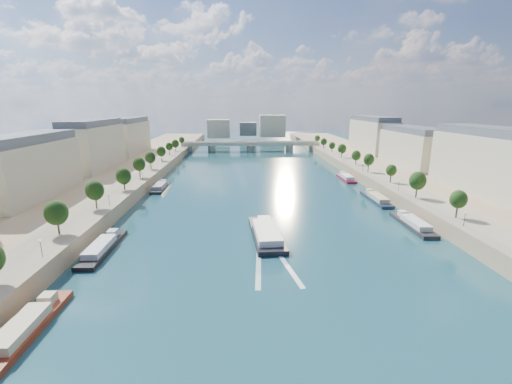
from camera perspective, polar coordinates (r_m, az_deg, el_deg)
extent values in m
plane|color=#0D383B|center=(146.40, 0.89, -0.50)|extent=(700.00, 700.00, 0.00)
cube|color=#9E8460|center=(158.58, -26.05, 0.11)|extent=(44.00, 520.00, 5.00)
cube|color=#9E8460|center=(166.50, 26.47, 0.68)|extent=(44.00, 520.00, 5.00)
cube|color=gray|center=(152.67, -20.98, 1.10)|extent=(14.00, 520.00, 0.10)
cube|color=gray|center=(159.20, 21.85, 1.54)|extent=(14.00, 520.00, 0.10)
cylinder|color=#382B1E|center=(99.93, -30.13, -5.52)|extent=(0.50, 0.50, 3.82)
ellipsoid|color=#153411|center=(98.89, -30.39, -3.55)|extent=(4.80, 4.80, 5.52)
cylinder|color=#382B1E|center=(120.65, -25.05, -1.74)|extent=(0.50, 0.50, 3.82)
ellipsoid|color=#153411|center=(119.79, -25.23, -0.09)|extent=(4.80, 4.80, 5.52)
cylinder|color=#382B1E|center=(142.40, -21.50, 0.92)|extent=(0.50, 0.50, 3.82)
ellipsoid|color=#153411|center=(141.67, -21.63, 2.33)|extent=(4.80, 4.80, 5.52)
cylinder|color=#382B1E|center=(164.78, -18.90, 2.87)|extent=(0.50, 0.50, 3.82)
ellipsoid|color=#153411|center=(164.15, -19.00, 4.09)|extent=(4.80, 4.80, 5.52)
cylinder|color=#382B1E|center=(187.56, -16.92, 4.34)|extent=(0.50, 0.50, 3.82)
ellipsoid|color=#153411|center=(187.01, -17.00, 5.42)|extent=(4.80, 4.80, 5.52)
cylinder|color=#382B1E|center=(210.61, -15.37, 5.49)|extent=(0.50, 0.50, 3.82)
ellipsoid|color=#153411|center=(210.12, -15.44, 6.45)|extent=(4.80, 4.80, 5.52)
cylinder|color=#382B1E|center=(233.85, -14.12, 6.41)|extent=(0.50, 0.50, 3.82)
ellipsoid|color=#153411|center=(233.41, -14.18, 7.28)|extent=(4.80, 4.80, 5.52)
cylinder|color=#382B1E|center=(257.23, -13.10, 7.16)|extent=(0.50, 0.50, 3.82)
ellipsoid|color=#153411|center=(256.83, -13.14, 7.95)|extent=(4.80, 4.80, 5.52)
cylinder|color=#382B1E|center=(280.72, -12.24, 7.78)|extent=(0.50, 0.50, 3.82)
ellipsoid|color=#153411|center=(280.35, -12.28, 8.51)|extent=(4.80, 4.80, 5.52)
cylinder|color=#382B1E|center=(115.53, 31.09, -3.15)|extent=(0.50, 0.50, 3.82)
ellipsoid|color=#153411|center=(114.63, 31.32, -1.43)|extent=(4.80, 4.80, 5.52)
cylinder|color=#382B1E|center=(135.28, 25.60, -0.17)|extent=(0.50, 0.50, 3.82)
ellipsoid|color=#153411|center=(134.51, 25.76, 1.32)|extent=(4.80, 4.80, 5.52)
cylinder|color=#382B1E|center=(156.23, 21.54, 2.04)|extent=(0.50, 0.50, 3.82)
ellipsoid|color=#153411|center=(155.56, 21.66, 3.33)|extent=(4.80, 4.80, 5.52)
cylinder|color=#382B1E|center=(177.95, 18.45, 3.71)|extent=(0.50, 0.50, 3.82)
ellipsoid|color=#153411|center=(177.37, 18.54, 4.85)|extent=(4.80, 4.80, 5.52)
cylinder|color=#382B1E|center=(200.19, 16.03, 5.00)|extent=(0.50, 0.50, 3.82)
ellipsoid|color=#153411|center=(199.67, 16.10, 6.02)|extent=(4.80, 4.80, 5.52)
cylinder|color=#382B1E|center=(222.80, 14.09, 6.03)|extent=(0.50, 0.50, 3.82)
ellipsoid|color=#153411|center=(222.33, 14.14, 6.95)|extent=(4.80, 4.80, 5.52)
cylinder|color=#382B1E|center=(245.67, 12.50, 6.86)|extent=(0.50, 0.50, 3.82)
ellipsoid|color=#153411|center=(245.24, 12.55, 7.70)|extent=(4.80, 4.80, 5.52)
cylinder|color=#382B1E|center=(268.73, 11.18, 7.55)|extent=(0.50, 0.50, 3.82)
ellipsoid|color=#153411|center=(268.35, 11.22, 8.31)|extent=(4.80, 4.80, 5.52)
cylinder|color=#382B1E|center=(291.95, 10.07, 8.12)|extent=(0.50, 0.50, 3.82)
ellipsoid|color=#153411|center=(291.60, 10.10, 8.83)|extent=(4.80, 4.80, 5.52)
cylinder|color=black|center=(88.90, -32.17, -8.06)|extent=(0.14, 0.14, 4.00)
sphere|color=#FFE5B2|center=(88.20, -32.35, -6.80)|extent=(0.36, 0.36, 0.36)
cylinder|color=black|center=(123.29, -23.30, -1.19)|extent=(0.14, 0.14, 4.00)
sphere|color=#FFE5B2|center=(122.79, -23.39, -0.24)|extent=(0.36, 0.36, 0.36)
cylinder|color=black|center=(160.30, -18.43, 2.63)|extent=(0.14, 0.14, 4.00)
sphere|color=#FFE5B2|center=(159.92, -18.49, 3.37)|extent=(0.36, 0.36, 0.36)
cylinder|color=black|center=(198.48, -15.40, 4.99)|extent=(0.14, 0.14, 4.00)
sphere|color=#FFE5B2|center=(198.17, -15.44, 5.59)|extent=(0.36, 0.36, 0.36)
cylinder|color=black|center=(237.26, -13.34, 6.58)|extent=(0.14, 0.14, 4.00)
sphere|color=#FFE5B2|center=(237.00, -13.37, 7.08)|extent=(0.36, 0.36, 0.36)
cylinder|color=black|center=(110.19, 31.42, -3.92)|extent=(0.14, 0.14, 4.00)
sphere|color=#FFE5B2|center=(109.62, 31.56, -2.87)|extent=(0.36, 0.36, 0.36)
cylinder|color=black|center=(143.66, 22.70, 0.95)|extent=(0.14, 0.14, 4.00)
sphere|color=#FFE5B2|center=(143.23, 22.78, 1.77)|extent=(0.36, 0.36, 0.36)
cylinder|color=black|center=(179.82, 17.37, 3.92)|extent=(0.14, 0.14, 4.00)
sphere|color=#FFE5B2|center=(179.48, 17.42, 4.58)|extent=(0.36, 0.36, 0.36)
cylinder|color=black|center=(217.33, 13.83, 5.87)|extent=(0.14, 0.14, 4.00)
sphere|color=#FFE5B2|center=(217.04, 13.86, 6.42)|extent=(0.36, 0.36, 0.36)
cylinder|color=black|center=(255.60, 11.32, 7.22)|extent=(0.14, 0.14, 4.00)
sphere|color=#FFE5B2|center=(255.35, 11.35, 7.69)|extent=(0.36, 0.36, 0.36)
cube|color=#C1B794|center=(147.39, -33.78, 3.13)|extent=(16.00, 52.00, 20.00)
cube|color=#474C54|center=(146.06, -34.41, 7.58)|extent=(14.72, 50.44, 3.20)
cube|color=#C1B794|center=(198.74, -25.35, 6.48)|extent=(16.00, 52.00, 20.00)
cube|color=#474C54|center=(197.76, -25.71, 9.80)|extent=(14.72, 50.44, 3.20)
cube|color=#C1B794|center=(252.98, -20.41, 8.36)|extent=(16.00, 52.00, 20.00)
cube|color=#474C54|center=(252.21, -20.64, 10.98)|extent=(14.72, 50.44, 3.20)
cube|color=#C1B794|center=(157.36, 34.08, 3.65)|extent=(16.00, 52.00, 20.00)
cube|color=#474C54|center=(156.12, 34.67, 7.83)|extent=(14.72, 50.44, 3.20)
cube|color=#C1B794|center=(206.24, 24.60, 6.80)|extent=(16.00, 52.00, 20.00)
cube|color=#474C54|center=(205.29, 24.94, 10.00)|extent=(14.72, 50.44, 3.20)
cube|color=#C1B794|center=(258.91, 18.81, 8.62)|extent=(16.00, 52.00, 20.00)
cube|color=#474C54|center=(258.16, 19.02, 11.17)|extent=(14.72, 50.44, 3.20)
cube|color=#C1B794|center=(352.63, -6.22, 10.46)|extent=(22.00, 18.00, 18.00)
cube|color=#C1B794|center=(363.44, 2.72, 10.95)|extent=(26.00, 20.00, 22.00)
cube|color=#474C54|center=(377.19, -1.36, 10.48)|extent=(18.00, 16.00, 14.00)
cube|color=#C1B79E|center=(284.13, -0.89, 8.03)|extent=(112.00, 11.00, 2.20)
cube|color=#C1B79E|center=(279.00, -0.85, 8.22)|extent=(112.00, 0.80, 0.90)
cube|color=#C1B79E|center=(288.94, -0.92, 8.43)|extent=(112.00, 0.80, 0.90)
cylinder|color=#C1B79E|center=(285.36, -7.37, 7.19)|extent=(6.40, 6.40, 5.00)
cylinder|color=#C1B79E|center=(284.56, -0.88, 7.29)|extent=(6.40, 6.40, 5.00)
cylinder|color=#C1B79E|center=(287.35, 5.56, 7.29)|extent=(6.40, 6.40, 5.00)
cube|color=#C1B79E|center=(287.66, -11.37, 7.09)|extent=(6.00, 12.00, 5.00)
cube|color=#C1B79E|center=(290.88, 9.49, 7.25)|extent=(6.00, 12.00, 5.00)
cube|color=black|center=(101.18, 1.73, -7.19)|extent=(9.65, 28.50, 2.01)
cube|color=white|center=(98.40, 1.84, -6.64)|extent=(7.63, 18.60, 1.81)
cube|color=white|center=(108.40, 1.40, -4.62)|extent=(4.20, 3.60, 1.80)
cube|color=silver|center=(85.60, 0.43, -11.65)|extent=(2.86, 26.02, 0.04)
cube|color=silver|center=(86.16, 4.77, -11.52)|extent=(5.85, 25.79, 0.04)
cube|color=maroon|center=(74.08, -33.71, -18.50)|extent=(5.00, 22.23, 1.80)
cube|color=#BBB08C|center=(71.98, -34.65, -18.05)|extent=(4.10, 12.22, 1.60)
cube|color=#BBB08C|center=(78.12, -31.38, -14.92)|extent=(2.50, 2.67, 1.80)
cube|color=black|center=(100.47, -24.11, -8.73)|extent=(5.00, 24.59, 1.80)
cube|color=silver|center=(98.17, -24.62, -8.25)|extent=(4.10, 13.52, 1.60)
cube|color=silver|center=(106.23, -22.80, -6.31)|extent=(2.50, 2.95, 1.80)
cube|color=#242326|center=(162.77, -15.60, 0.59)|extent=(5.00, 20.90, 1.80)
cube|color=gray|center=(160.80, -15.77, 1.04)|extent=(4.10, 11.50, 1.60)
cube|color=gray|center=(168.33, -15.18, 1.70)|extent=(2.50, 2.51, 1.80)
cube|color=black|center=(119.83, 24.59, -5.11)|extent=(5.00, 23.04, 1.80)
cube|color=silver|center=(117.77, 25.08, -4.62)|extent=(4.10, 12.67, 1.60)
cube|color=silver|center=(125.13, 23.27, -3.30)|extent=(2.50, 2.76, 1.80)
cube|color=#1A263A|center=(145.72, 19.35, -1.28)|extent=(5.00, 23.71, 1.80)
cube|color=#BBB08C|center=(143.60, 19.68, -0.83)|extent=(4.10, 13.04, 1.60)
cube|color=#BBB08C|center=(151.66, 18.42, 0.09)|extent=(2.50, 2.85, 1.80)
cube|color=maroon|center=(182.30, 14.75, 2.09)|extent=(5.00, 20.33, 1.80)
cube|color=silver|center=(180.44, 14.93, 2.51)|extent=(4.10, 11.18, 1.60)
cube|color=silver|center=(187.65, 14.24, 3.03)|extent=(2.50, 2.44, 1.80)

